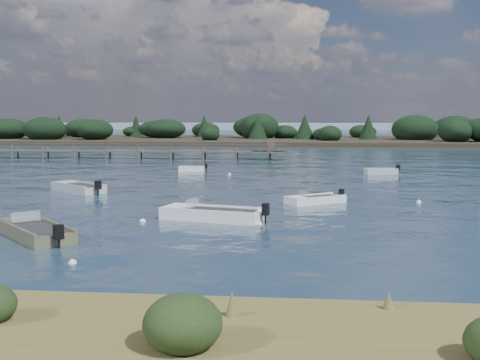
# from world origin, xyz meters

# --- Properties ---
(ground) EXTENTS (400.00, 400.00, 0.00)m
(ground) POSITION_xyz_m (0.00, 60.00, 0.00)
(ground) COLOR #182838
(ground) RESTS_ON ground
(shore_lip) EXTENTS (160.00, 0.60, 0.30)m
(shore_lip) POSITION_xyz_m (0.00, -12.20, 0.00)
(shore_lip) COLOR black
(shore_lip) RESTS_ON ground
(tender_far_grey_b) EXTENTS (3.48, 1.90, 1.17)m
(tender_far_grey_b) POSITION_xyz_m (15.45, 29.66, 0.17)
(tender_far_grey_b) COLOR #A3A8AA
(tender_far_grey_b) RESTS_ON ground
(dinghy_near_olive) EXTENTS (4.99, 5.05, 1.36)m
(dinghy_near_olive) POSITION_xyz_m (-4.49, -2.61, 0.18)
(dinghy_near_olive) COLOR #696646
(dinghy_near_olive) RESTS_ON ground
(dinghy_mid_grey) EXTENTS (4.88, 4.38, 1.31)m
(dinghy_mid_grey) POSITION_xyz_m (-8.65, 13.90, 0.18)
(dinghy_mid_grey) COLOR #A3A8AA
(dinghy_mid_grey) RESTS_ON ground
(dinghy_mid_white_b) EXTENTS (4.07, 3.54, 1.06)m
(dinghy_mid_white_b) POSITION_xyz_m (8.68, 9.78, 0.14)
(dinghy_mid_white_b) COLOR white
(dinghy_mid_white_b) RESTS_ON ground
(dinghy_mid_white_a) EXTENTS (6.02, 3.36, 1.38)m
(dinghy_mid_white_a) POSITION_xyz_m (2.98, 3.05, 0.18)
(dinghy_mid_white_a) COLOR white
(dinghy_mid_white_a) RESTS_ON ground
(tender_far_white) EXTENTS (2.93, 1.16, 1.00)m
(tender_far_white) POSITION_xyz_m (-3.25, 31.13, 0.14)
(tender_far_white) COLOR white
(tender_far_white) RESTS_ON ground
(buoy_a) EXTENTS (0.32, 0.32, 0.32)m
(buoy_a) POSITION_xyz_m (-0.94, -7.11, 0.00)
(buoy_a) COLOR white
(buoy_a) RESTS_ON ground
(buoy_b) EXTENTS (0.32, 0.32, 0.32)m
(buoy_b) POSITION_xyz_m (5.61, 1.80, 0.00)
(buoy_b) COLOR white
(buoy_b) RESTS_ON ground
(buoy_d) EXTENTS (0.32, 0.32, 0.32)m
(buoy_d) POSITION_xyz_m (15.42, 10.83, 0.00)
(buoy_d) COLOR white
(buoy_d) RESTS_ON ground
(buoy_e) EXTENTS (0.32, 0.32, 0.32)m
(buoy_e) POSITION_xyz_m (0.97, 28.10, 0.00)
(buoy_e) COLOR white
(buoy_e) RESTS_ON ground
(buoy_extra_a) EXTENTS (0.32, 0.32, 0.32)m
(buoy_extra_a) POSITION_xyz_m (-0.62, 2.04, 0.00)
(buoy_extra_a) COLOR white
(buoy_extra_a) RESTS_ON ground
(jetty) EXTENTS (64.50, 3.20, 3.40)m
(jetty) POSITION_xyz_m (-21.74, 47.99, 0.98)
(jetty) COLOR #50443B
(jetty) RESTS_ON ground
(far_headland) EXTENTS (190.00, 40.00, 5.80)m
(far_headland) POSITION_xyz_m (25.00, 100.00, 1.96)
(far_headland) COLOR black
(far_headland) RESTS_ON ground
(distant_haze) EXTENTS (280.00, 20.00, 2.40)m
(distant_haze) POSITION_xyz_m (-90.00, 230.00, 0.00)
(distant_haze) COLOR gray
(distant_haze) RESTS_ON ground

